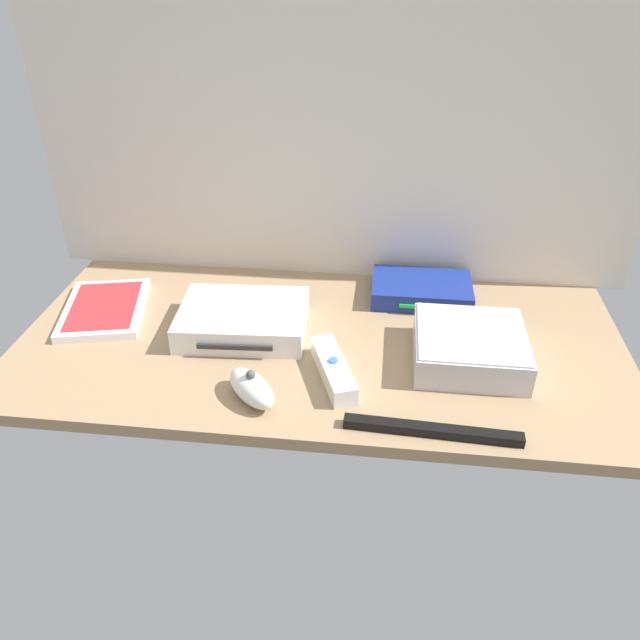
# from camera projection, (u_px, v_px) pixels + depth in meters

# --- Properties ---
(ground_plane) EXTENTS (1.00, 0.48, 0.02)m
(ground_plane) POSITION_uv_depth(u_px,v_px,m) (320.00, 345.00, 1.04)
(ground_plane) COLOR #9E7F5B
(ground_plane) RESTS_ON ground
(back_wall) EXTENTS (1.10, 0.01, 0.64)m
(back_wall) POSITION_uv_depth(u_px,v_px,m) (337.00, 107.00, 1.07)
(back_wall) COLOR silver
(back_wall) RESTS_ON ground
(game_console) EXTENTS (0.22, 0.17, 0.04)m
(game_console) POSITION_uv_depth(u_px,v_px,m) (243.00, 319.00, 1.05)
(game_console) COLOR white
(game_console) RESTS_ON ground_plane
(mini_computer) EXTENTS (0.17, 0.17, 0.05)m
(mini_computer) POSITION_uv_depth(u_px,v_px,m) (469.00, 347.00, 0.97)
(mini_computer) COLOR silver
(mini_computer) RESTS_ON ground_plane
(game_case) EXTENTS (0.18, 0.22, 0.02)m
(game_case) POSITION_uv_depth(u_px,v_px,m) (105.00, 309.00, 1.11)
(game_case) COLOR white
(game_case) RESTS_ON ground_plane
(network_router) EXTENTS (0.18, 0.12, 0.03)m
(network_router) POSITION_uv_depth(u_px,v_px,m) (421.00, 290.00, 1.14)
(network_router) COLOR navy
(network_router) RESTS_ON ground_plane
(remote_wand) EXTENTS (0.09, 0.15, 0.03)m
(remote_wand) POSITION_uv_depth(u_px,v_px,m) (333.00, 369.00, 0.94)
(remote_wand) COLOR white
(remote_wand) RESTS_ON ground_plane
(remote_nunchuk) EXTENTS (0.10, 0.10, 0.05)m
(remote_nunchuk) POSITION_uv_depth(u_px,v_px,m) (252.00, 388.00, 0.89)
(remote_nunchuk) COLOR white
(remote_nunchuk) RESTS_ON ground_plane
(sensor_bar) EXTENTS (0.24, 0.03, 0.01)m
(sensor_bar) POSITION_uv_depth(u_px,v_px,m) (432.00, 430.00, 0.84)
(sensor_bar) COLOR black
(sensor_bar) RESTS_ON ground_plane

